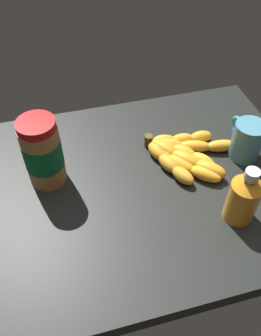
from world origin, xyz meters
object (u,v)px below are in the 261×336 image
banana_bunch (183,154)px  peanut_butter_jar (43,153)px  coffee_mug (247,140)px  honey_bottle (244,197)px

banana_bunch → peanut_butter_jar: size_ratio=1.35×
banana_bunch → peanut_butter_jar: (31.35, -1.98, 6.51)cm
banana_bunch → coffee_mug: 14.95cm
coffee_mug → banana_bunch: bearing=-8.9°
honey_bottle → coffee_mug: bearing=-120.5°
peanut_butter_jar → honey_bottle: size_ratio=1.22×
banana_bunch → honey_bottle: honey_bottle is taller
peanut_butter_jar → coffee_mug: 46.13cm
coffee_mug → honey_bottle: bearing=59.5°
peanut_butter_jar → coffee_mug: bearing=174.7°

